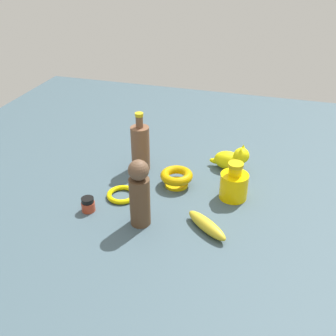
{
  "coord_description": "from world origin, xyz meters",
  "views": [
    {
      "loc": [
        -0.31,
        1.06,
        0.74
      ],
      "look_at": [
        0.0,
        0.0,
        0.09
      ],
      "focal_mm": 42.53,
      "sensor_mm": 36.0,
      "label": 1
    }
  ],
  "objects_px": {
    "person_figure_adult": "(140,193)",
    "cat_figurine": "(232,159)",
    "bottle_tall": "(140,147)",
    "banana": "(207,225)",
    "bowl": "(177,177)",
    "bottle_short": "(234,184)",
    "nail_polish_jar": "(88,204)",
    "bangle": "(122,195)"
  },
  "relations": [
    {
      "from": "banana",
      "to": "person_figure_adult",
      "type": "bearing_deg",
      "value": -136.12
    },
    {
      "from": "nail_polish_jar",
      "to": "bangle",
      "type": "bearing_deg",
      "value": -125.89
    },
    {
      "from": "bangle",
      "to": "nail_polish_jar",
      "type": "relative_size",
      "value": 2.18
    },
    {
      "from": "banana",
      "to": "nail_polish_jar",
      "type": "xyz_separation_m",
      "value": [
        0.37,
        0.01,
        0.0
      ]
    },
    {
      "from": "nail_polish_jar",
      "to": "cat_figurine",
      "type": "bearing_deg",
      "value": -135.88
    },
    {
      "from": "bottle_short",
      "to": "bottle_tall",
      "type": "bearing_deg",
      "value": -14.47
    },
    {
      "from": "bangle",
      "to": "cat_figurine",
      "type": "relative_size",
      "value": 0.69
    },
    {
      "from": "nail_polish_jar",
      "to": "bottle_short",
      "type": "relative_size",
      "value": 0.36
    },
    {
      "from": "bowl",
      "to": "person_figure_adult",
      "type": "bearing_deg",
      "value": 78.06
    },
    {
      "from": "cat_figurine",
      "to": "bowl",
      "type": "relative_size",
      "value": 1.32
    },
    {
      "from": "banana",
      "to": "bottle_short",
      "type": "height_order",
      "value": "bottle_short"
    },
    {
      "from": "person_figure_adult",
      "to": "cat_figurine",
      "type": "height_order",
      "value": "person_figure_adult"
    },
    {
      "from": "cat_figurine",
      "to": "nail_polish_jar",
      "type": "bearing_deg",
      "value": 44.12
    },
    {
      "from": "person_figure_adult",
      "to": "nail_polish_jar",
      "type": "height_order",
      "value": "person_figure_adult"
    },
    {
      "from": "cat_figurine",
      "to": "bowl",
      "type": "bearing_deg",
      "value": 44.36
    },
    {
      "from": "bangle",
      "to": "banana",
      "type": "bearing_deg",
      "value": 163.08
    },
    {
      "from": "cat_figurine",
      "to": "bangle",
      "type": "bearing_deg",
      "value": 41.23
    },
    {
      "from": "person_figure_adult",
      "to": "bowl",
      "type": "height_order",
      "value": "person_figure_adult"
    },
    {
      "from": "bangle",
      "to": "bowl",
      "type": "height_order",
      "value": "bowl"
    },
    {
      "from": "bangle",
      "to": "cat_figurine",
      "type": "height_order",
      "value": "cat_figurine"
    },
    {
      "from": "bowl",
      "to": "nail_polish_jar",
      "type": "relative_size",
      "value": 2.39
    },
    {
      "from": "bangle",
      "to": "cat_figurine",
      "type": "xyz_separation_m",
      "value": [
        -0.31,
        -0.28,
        0.04
      ]
    },
    {
      "from": "banana",
      "to": "nail_polish_jar",
      "type": "height_order",
      "value": "nail_polish_jar"
    },
    {
      "from": "bottle_tall",
      "to": "bottle_short",
      "type": "relative_size",
      "value": 1.71
    },
    {
      "from": "person_figure_adult",
      "to": "nail_polish_jar",
      "type": "relative_size",
      "value": 4.59
    },
    {
      "from": "bangle",
      "to": "bowl",
      "type": "xyz_separation_m",
      "value": [
        -0.15,
        -0.12,
        0.02
      ]
    },
    {
      "from": "bottle_short",
      "to": "person_figure_adult",
      "type": "bearing_deg",
      "value": 40.75
    },
    {
      "from": "cat_figurine",
      "to": "banana",
      "type": "height_order",
      "value": "cat_figurine"
    },
    {
      "from": "person_figure_adult",
      "to": "bottle_tall",
      "type": "distance_m",
      "value": 0.32
    },
    {
      "from": "cat_figurine",
      "to": "nail_polish_jar",
      "type": "distance_m",
      "value": 0.54
    },
    {
      "from": "bowl",
      "to": "banana",
      "type": "bearing_deg",
      "value": 125.24
    },
    {
      "from": "bottle_tall",
      "to": "person_figure_adult",
      "type": "bearing_deg",
      "value": 109.46
    },
    {
      "from": "bottle_tall",
      "to": "cat_figurine",
      "type": "distance_m",
      "value": 0.33
    },
    {
      "from": "person_figure_adult",
      "to": "bowl",
      "type": "xyz_separation_m",
      "value": [
        -0.05,
        -0.23,
        -0.07
      ]
    },
    {
      "from": "nail_polish_jar",
      "to": "bottle_short",
      "type": "distance_m",
      "value": 0.46
    },
    {
      "from": "cat_figurine",
      "to": "bottle_short",
      "type": "xyz_separation_m",
      "value": [
        -0.03,
        0.18,
        0.01
      ]
    },
    {
      "from": "bottle_tall",
      "to": "bowl",
      "type": "xyz_separation_m",
      "value": [
        -0.15,
        0.07,
        -0.05
      ]
    },
    {
      "from": "bottle_tall",
      "to": "banana",
      "type": "distance_m",
      "value": 0.42
    },
    {
      "from": "bowl",
      "to": "nail_polish_jar",
      "type": "height_order",
      "value": "bowl"
    },
    {
      "from": "bowl",
      "to": "bottle_short",
      "type": "height_order",
      "value": "bottle_short"
    },
    {
      "from": "cat_figurine",
      "to": "bowl",
      "type": "height_order",
      "value": "cat_figurine"
    },
    {
      "from": "nail_polish_jar",
      "to": "bottle_short",
      "type": "xyz_separation_m",
      "value": [
        -0.42,
        -0.2,
        0.03
      ]
    }
  ]
}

